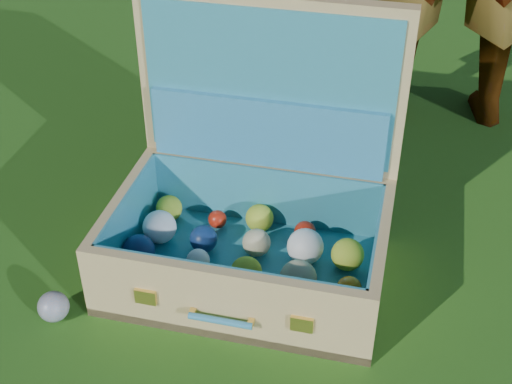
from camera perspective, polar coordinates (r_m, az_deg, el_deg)
The scene contains 3 objects.
ground at distance 1.70m, azimuth -2.09°, elevation -9.31°, with size 60.00×60.00×0.00m, color #215114.
stray_ball at distance 1.72m, azimuth -15.90°, elevation -8.81°, with size 0.07×0.07×0.07m, color teal.
suitcase at distance 1.73m, azimuth -0.15°, elevation -0.61°, with size 0.66×0.50×0.63m.
Camera 1 is at (0.35, -1.15, 1.20)m, focal length 50.00 mm.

